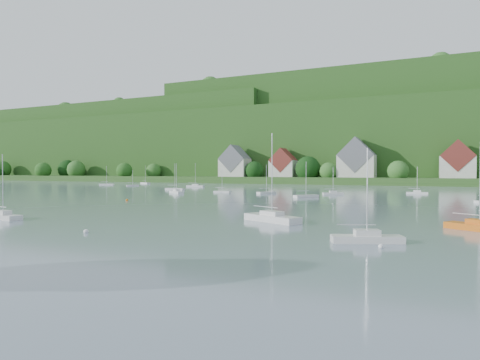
% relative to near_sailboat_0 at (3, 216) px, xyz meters
% --- Properties ---
extents(far_shore_strip, '(600.00, 60.00, 3.00)m').
position_rel_near_sailboat_0_xyz_m(far_shore_strip, '(12.48, 170.63, 1.07)').
color(far_shore_strip, '#28501E').
rests_on(far_shore_strip, ground).
extents(forested_ridge, '(620.00, 181.22, 69.89)m').
position_rel_near_sailboat_0_xyz_m(forested_ridge, '(12.87, 239.20, 22.45)').
color(forested_ridge, '#1F4215').
rests_on(forested_ridge, ground).
extents(village_building_0, '(14.00, 10.40, 16.00)m').
position_rel_near_sailboat_0_xyz_m(village_building_0, '(-42.52, 157.63, 9.08)').
color(village_building_0, beige).
rests_on(village_building_0, far_shore_strip).
extents(village_building_1, '(12.00, 9.36, 14.00)m').
position_rel_near_sailboat_0_xyz_m(village_building_1, '(-17.52, 159.63, 8.32)').
color(village_building_1, beige).
rests_on(village_building_1, far_shore_strip).
extents(village_building_2, '(16.00, 11.44, 18.00)m').
position_rel_near_sailboat_0_xyz_m(village_building_2, '(17.48, 158.63, 9.84)').
color(village_building_2, beige).
rests_on(village_building_2, far_shore_strip).
extents(village_building_3, '(13.00, 10.40, 15.50)m').
position_rel_near_sailboat_0_xyz_m(village_building_3, '(57.48, 156.63, 9.00)').
color(village_building_3, beige).
rests_on(village_building_3, far_shore_strip).
extents(near_sailboat_0, '(6.10, 2.52, 7.98)m').
position_rel_near_sailboat_0_xyz_m(near_sailboat_0, '(0.00, 0.00, 0.00)').
color(near_sailboat_0, silver).
rests_on(near_sailboat_0, ground).
extents(near_sailboat_3, '(5.99, 3.69, 7.83)m').
position_rel_near_sailboat_0_xyz_m(near_sailboat_3, '(42.98, 1.11, -0.00)').
color(near_sailboat_3, silver).
rests_on(near_sailboat_3, ground).
extents(near_sailboat_4, '(7.79, 5.34, 10.31)m').
position_rel_near_sailboat_0_xyz_m(near_sailboat_4, '(30.93, 11.22, 0.07)').
color(near_sailboat_4, silver).
rests_on(near_sailboat_4, ground).
extents(near_sailboat_5, '(6.42, 5.07, 8.75)m').
position_rel_near_sailboat_0_xyz_m(near_sailboat_5, '(52.18, 12.62, 0.02)').
color(near_sailboat_5, orange).
rests_on(near_sailboat_5, ground).
extents(mooring_buoy_1, '(0.46, 0.46, 0.46)m').
position_rel_near_sailboat_0_xyz_m(mooring_buoy_1, '(17.76, -4.44, -0.43)').
color(mooring_buoy_1, white).
rests_on(mooring_buoy_1, ground).
extents(mooring_buoy_2, '(0.43, 0.43, 0.43)m').
position_rel_near_sailboat_0_xyz_m(mooring_buoy_2, '(30.85, 11.00, -0.43)').
color(mooring_buoy_2, orange).
rests_on(mooring_buoy_2, ground).
extents(mooring_buoy_3, '(0.46, 0.46, 0.46)m').
position_rel_near_sailboat_0_xyz_m(mooring_buoy_3, '(-7.11, 31.69, -0.43)').
color(mooring_buoy_3, orange).
rests_on(mooring_buoy_3, ground).
extents(mooring_buoy_4, '(0.40, 0.40, 0.40)m').
position_rel_near_sailboat_0_xyz_m(mooring_buoy_4, '(44.29, -0.99, -0.43)').
color(mooring_buoy_4, white).
rests_on(mooring_buoy_4, ground).
extents(far_sailboat_cluster, '(203.43, 71.33, 8.71)m').
position_rel_near_sailboat_0_xyz_m(far_sailboat_cluster, '(23.74, 87.66, -0.06)').
color(far_sailboat_cluster, silver).
rests_on(far_sailboat_cluster, ground).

